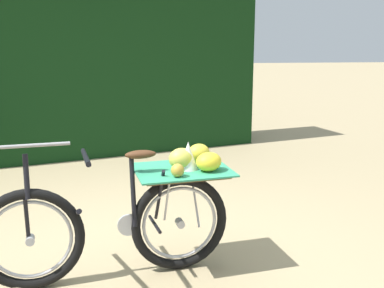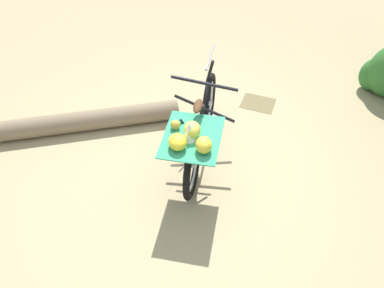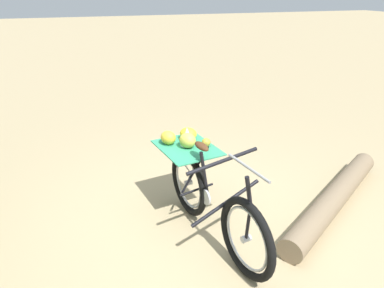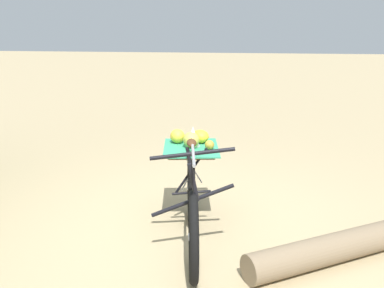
# 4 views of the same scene
# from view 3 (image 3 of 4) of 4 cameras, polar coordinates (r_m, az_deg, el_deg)

# --- Properties ---
(ground_plane) EXTENTS (60.00, 60.00, 0.00)m
(ground_plane) POSITION_cam_3_polar(r_m,az_deg,el_deg) (3.69, -1.33, -14.57)
(ground_plane) COLOR tan
(bicycle) EXTENTS (0.80, 1.80, 1.03)m
(bicycle) POSITION_cam_3_polar(r_m,az_deg,el_deg) (3.48, 2.40, -7.42)
(bicycle) COLOR black
(bicycle) RESTS_ON ground_plane
(fallen_log) EXTENTS (2.09, 1.44, 0.25)m
(fallen_log) POSITION_cam_3_polar(r_m,az_deg,el_deg) (4.33, 21.98, -8.06)
(fallen_log) COLOR #7F6B51
(fallen_log) RESTS_ON ground_plane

